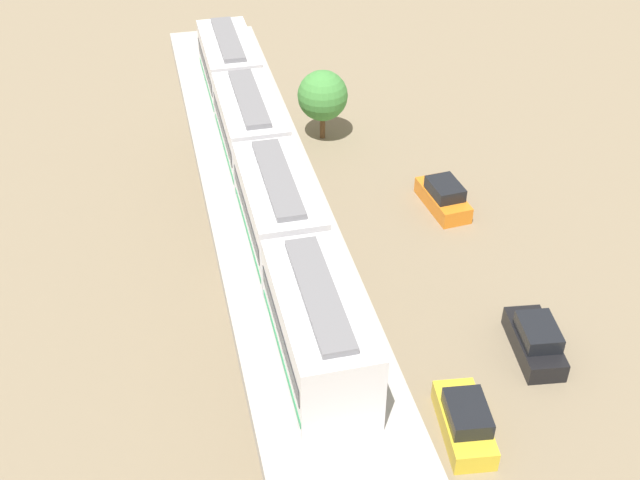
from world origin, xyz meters
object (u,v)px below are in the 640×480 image
(parked_car_orange, at_px, (443,197))
(tree_near_viaduct, at_px, (323,96))
(train, at_px, (264,167))
(parked_car_black, at_px, (535,340))
(parked_car_yellow, at_px, (465,421))

(parked_car_orange, xyz_separation_m, tree_near_viaduct, (4.96, -9.81, 2.35))
(train, xyz_separation_m, parked_car_orange, (-11.61, -7.00, -7.88))
(parked_car_orange, distance_m, tree_near_viaduct, 11.24)
(parked_car_black, bearing_deg, train, -17.46)
(parked_car_orange, xyz_separation_m, parked_car_yellow, (5.05, 16.08, 0.00))
(parked_car_black, distance_m, parked_car_yellow, 6.25)
(parked_car_orange, distance_m, parked_car_black, 12.32)
(train, distance_m, tree_near_viaduct, 18.90)
(train, xyz_separation_m, tree_near_viaduct, (-6.65, -16.81, -5.52))
(train, height_order, parked_car_yellow, train)
(parked_car_orange, relative_size, tree_near_viaduct, 0.91)
(train, height_order, tree_near_viaduct, train)
(parked_car_black, bearing_deg, tree_near_viaduct, -70.21)
(parked_car_black, distance_m, tree_near_viaduct, 22.79)
(train, relative_size, parked_car_black, 6.25)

